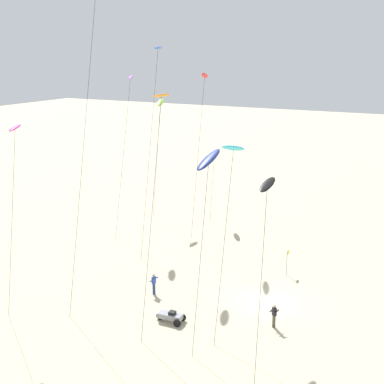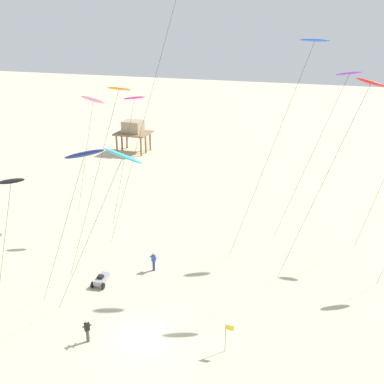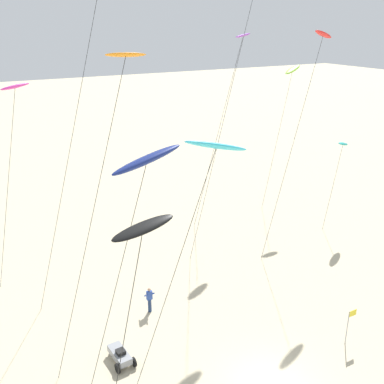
{
  "view_description": "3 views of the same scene",
  "coord_description": "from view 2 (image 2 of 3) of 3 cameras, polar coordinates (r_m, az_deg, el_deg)",
  "views": [
    {
      "loc": [
        -34.37,
        -11.42,
        18.26
      ],
      "look_at": [
        -0.66,
        6.13,
        8.01
      ],
      "focal_mm": 49.15,
      "sensor_mm": 36.0,
      "label": 1
    },
    {
      "loc": [
        11.37,
        -23.31,
        20.21
      ],
      "look_at": [
        0.82,
        8.17,
        7.62
      ],
      "focal_mm": 43.55,
      "sensor_mm": 36.0,
      "label": 2
    },
    {
      "loc": [
        -11.86,
        -13.66,
        16.89
      ],
      "look_at": [
        0.81,
        9.33,
        6.95
      ],
      "focal_mm": 42.77,
      "sensor_mm": 36.0,
      "label": 3
    }
  ],
  "objects": [
    {
      "name": "ground_plane",
      "position": [
        32.88,
        -6.17,
        -17.3
      ],
      "size": [
        260.0,
        260.0,
        0.0
      ],
      "primitive_type": "plane",
      "color": "beige"
    },
    {
      "name": "kite_cyan",
      "position": [
        30.07,
        -8.55,
        4.24
      ],
      "size": [
        6.83,
        1.74,
        12.43
      ],
      "color": "#33BFE0",
      "rests_on": "ground"
    },
    {
      "name": "kite_orange",
      "position": [
        34.15,
        -9.19,
        11.5
      ],
      "size": [
        5.86,
        1.37,
        15.58
      ],
      "color": "orange",
      "rests_on": "ground"
    },
    {
      "name": "kite_red",
      "position": [
        35.31,
        20.82,
        11.92
      ],
      "size": [
        6.37,
        1.72,
        16.35
      ],
      "color": "red",
      "rests_on": "ground"
    },
    {
      "name": "kite_purple",
      "position": [
        42.94,
        18.58,
        13.28
      ],
      "size": [
        6.52,
        2.06,
        15.93
      ],
      "color": "purple",
      "rests_on": "ground"
    },
    {
      "name": "kite_black",
      "position": [
        29.75,
        -21.34,
        0.94
      ],
      "size": [
        3.75,
        0.92,
        11.36
      ],
      "color": "black",
      "rests_on": "ground"
    },
    {
      "name": "kite_pink",
      "position": [
        48.66,
        -12.04,
        10.96
      ],
      "size": [
        4.09,
        1.45,
        12.91
      ],
      "color": "pink",
      "rests_on": "ground"
    },
    {
      "name": "kite_navy",
      "position": [
        31.91,
        -13.11,
        4.47
      ],
      "size": [
        5.6,
        1.38,
        12.24
      ],
      "color": "navy",
      "rests_on": "ground"
    },
    {
      "name": "kite_magenta",
      "position": [
        44.7,
        -7.13,
        11.11
      ],
      "size": [
        3.79,
        1.37,
        13.3
      ],
      "color": "#D8339E",
      "rests_on": "ground"
    },
    {
      "name": "kite_blue",
      "position": [
        37.86,
        14.57,
        16.97
      ],
      "size": [
        6.92,
        1.96,
        18.7
      ],
      "color": "blue",
      "rests_on": "ground"
    },
    {
      "name": "kite_flyer_nearest",
      "position": [
        32.59,
        -12.71,
        -16.18
      ],
      "size": [
        0.73,
        0.73,
        1.67
      ],
      "color": "#4C4738",
      "rests_on": "ground"
    },
    {
      "name": "kite_flyer_middle",
      "position": [
        39.7,
        -4.72,
        -8.42
      ],
      "size": [
        0.54,
        0.51,
        1.67
      ],
      "color": "navy",
      "rests_on": "ground"
    },
    {
      "name": "stilt_house",
      "position": [
        73.75,
        -7.23,
        7.61
      ],
      "size": [
        5.14,
        4.42,
        4.99
      ],
      "color": "#846647",
      "rests_on": "ground"
    },
    {
      "name": "beach_buggy",
      "position": [
        38.65,
        -11.05,
        -10.44
      ],
      "size": [
        1.06,
        2.09,
        0.82
      ],
      "color": "gray",
      "rests_on": "ground"
    },
    {
      "name": "marker_flag",
      "position": [
        30.76,
        4.4,
        -16.8
      ],
      "size": [
        0.57,
        0.05,
        2.1
      ],
      "color": "gray",
      "rests_on": "ground"
    }
  ]
}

